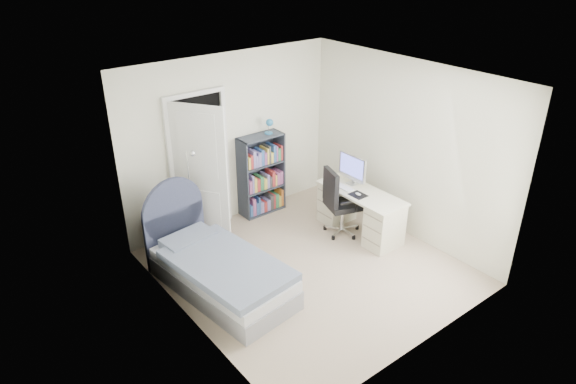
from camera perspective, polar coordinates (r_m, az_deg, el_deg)
room_shell at (r=6.17m, az=2.57°, el=1.17°), size 3.50×3.70×2.60m
door at (r=7.10m, az=-9.79°, el=2.42°), size 0.92×0.70×2.06m
bed at (r=6.36m, az=-7.84°, el=-8.47°), size 1.13×2.03×1.19m
nightstand at (r=7.19m, az=-13.88°, el=-3.49°), size 0.39×0.39×0.58m
floor_lamp at (r=7.01m, az=-10.43°, el=-1.97°), size 0.21×0.21×1.45m
bookcase at (r=7.87m, az=-2.89°, el=1.63°), size 0.70×0.30×1.49m
desk at (r=7.45m, az=7.95°, el=-1.98°), size 0.54×1.35×1.11m
office_chair at (r=7.29m, az=5.59°, el=-0.81°), size 0.57×0.58×1.01m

